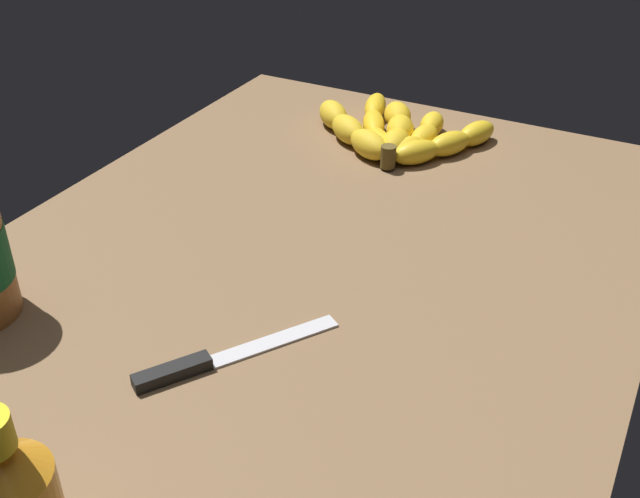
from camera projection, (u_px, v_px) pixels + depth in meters
The scene contains 3 objects.
ground_plane at pixel (302, 284), 83.10cm from camera, with size 97.15×69.14×4.43cm, color brown.
banana_bunch at pixel (394, 132), 107.27cm from camera, with size 20.88×26.77×3.78cm.
butter_knife at pixel (221, 357), 68.95cm from camera, with size 17.41×12.25×1.20cm.
Camera 1 is at (59.37, 33.26, 45.66)cm, focal length 43.35 mm.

